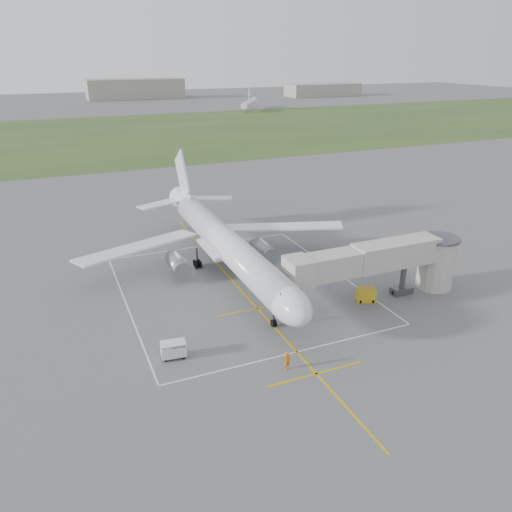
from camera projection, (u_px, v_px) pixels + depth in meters
name	position (u px, v px, depth m)	size (l,w,h in m)	color
ground	(228.00, 276.00, 67.08)	(700.00, 700.00, 0.00)	#58585B
grass_strip	(102.00, 136.00, 177.67)	(700.00, 120.00, 0.02)	#315023
apron_markings	(244.00, 294.00, 62.12)	(28.20, 60.00, 0.01)	#C69F0B
airliner	(225.00, 243.00, 66.04)	(38.93, 46.75, 13.52)	silver
jet_bridge	(390.00, 261.00, 59.50)	(23.40, 5.00, 7.20)	#9D988E
gpu_unit	(366.00, 295.00, 59.99)	(2.53, 2.14, 1.63)	gold
baggage_cart	(173.00, 350.00, 48.86)	(2.59, 1.73, 1.69)	silver
ramp_worker_nose	(287.00, 360.00, 47.04)	(0.70, 0.46, 1.91)	orange
ramp_worker_wing	(178.00, 271.00, 66.50)	(0.84, 0.65, 1.72)	#F25607
distant_hangars	(41.00, 95.00, 284.85)	(345.00, 49.00, 12.00)	gray
distant_aircraft	(88.00, 112.00, 216.91)	(181.64, 53.60, 8.85)	silver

